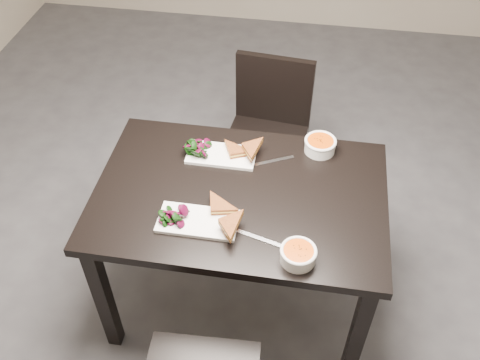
{
  "coord_description": "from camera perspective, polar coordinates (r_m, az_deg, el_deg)",
  "views": [
    {
      "loc": [
        0.07,
        -1.86,
        2.31
      ],
      "look_at": [
        -0.17,
        -0.37,
        0.82
      ],
      "focal_mm": 39.63,
      "sensor_mm": 36.0,
      "label": 1
    }
  ],
  "objects": [
    {
      "name": "ground",
      "position": [
        2.97,
        4.5,
        -6.69
      ],
      "size": [
        5.0,
        5.0,
        0.0
      ],
      "primitive_type": "plane",
      "color": "#47474C",
      "rests_on": "ground"
    },
    {
      "name": "soup_bowl_near",
      "position": [
        1.93,
        6.28,
        -7.94
      ],
      "size": [
        0.13,
        0.13,
        0.06
      ],
      "color": "white",
      "rests_on": "table"
    },
    {
      "name": "plate_near",
      "position": [
        2.06,
        -4.55,
        -4.46
      ],
      "size": [
        0.31,
        0.16,
        0.02
      ],
      "primitive_type": "cube",
      "color": "white",
      "rests_on": "table"
    },
    {
      "name": "cutlery_near",
      "position": [
        2.01,
        2.07,
        -6.28
      ],
      "size": [
        0.18,
        0.06,
        0.0
      ],
      "primitive_type": "cube",
      "rotation": [
        0.0,
        0.0,
        -0.27
      ],
      "color": "silver",
      "rests_on": "table"
    },
    {
      "name": "sandwich_near",
      "position": [
        2.04,
        -2.72,
        -3.76
      ],
      "size": [
        0.18,
        0.15,
        0.05
      ],
      "primitive_type": null,
      "rotation": [
        0.0,
        0.0,
        0.21
      ],
      "color": "#9F5021",
      "rests_on": "plate_near"
    },
    {
      "name": "cutlery_far",
      "position": [
        2.31,
        3.71,
        2.09
      ],
      "size": [
        0.17,
        0.09,
        0.0
      ],
      "primitive_type": "cube",
      "rotation": [
        0.0,
        0.0,
        0.46
      ],
      "color": "silver",
      "rests_on": "table"
    },
    {
      "name": "soup_bowl_far",
      "position": [
        2.36,
        8.62,
        3.8
      ],
      "size": [
        0.14,
        0.14,
        0.06
      ],
      "color": "white",
      "rests_on": "table"
    },
    {
      "name": "sandwich_far",
      "position": [
        2.29,
        -0.5,
        2.87
      ],
      "size": [
        0.18,
        0.16,
        0.05
      ],
      "primitive_type": null,
      "rotation": [
        0.0,
        0.0,
        0.41
      ],
      "color": "#9F5021",
      "rests_on": "plate_far"
    },
    {
      "name": "plate_far",
      "position": [
        2.33,
        -2.01,
        2.7
      ],
      "size": [
        0.3,
        0.15,
        0.01
      ],
      "primitive_type": "cube",
      "color": "white",
      "rests_on": "table"
    },
    {
      "name": "salad_far",
      "position": [
        2.33,
        -4.45,
        3.47
      ],
      "size": [
        0.09,
        0.08,
        0.04
      ],
      "primitive_type": null,
      "color": "black",
      "rests_on": "plate_far"
    },
    {
      "name": "table",
      "position": [
        2.25,
        0.0,
        -3.06
      ],
      "size": [
        1.2,
        0.8,
        0.75
      ],
      "color": "black",
      "rests_on": "ground"
    },
    {
      "name": "salad_near",
      "position": [
        2.06,
        -7.31,
        -3.57
      ],
      "size": [
        0.1,
        0.09,
        0.04
      ],
      "primitive_type": null,
      "color": "black",
      "rests_on": "plate_near"
    },
    {
      "name": "chair_far",
      "position": [
        2.92,
        3.08,
        5.83
      ],
      "size": [
        0.46,
        0.46,
        0.85
      ],
      "rotation": [
        0.0,
        0.0,
        -0.1
      ],
      "color": "black",
      "rests_on": "ground"
    }
  ]
}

